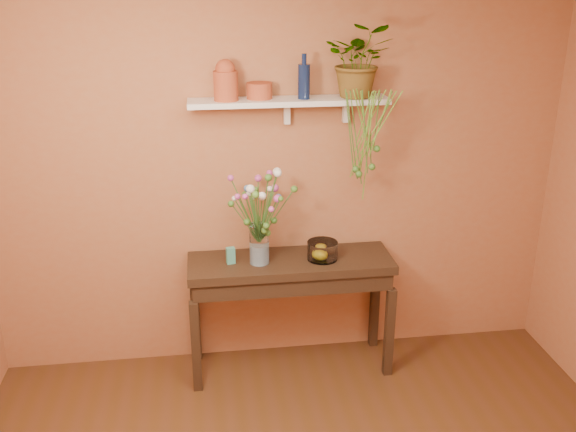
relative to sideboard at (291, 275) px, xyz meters
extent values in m
cube|color=#A96E48|center=(-0.05, 0.25, 0.62)|extent=(4.00, 0.04, 2.70)
cube|color=#362416|center=(0.00, 0.00, 0.09)|extent=(1.41, 0.45, 0.06)
cube|color=#362416|center=(0.00, 0.00, 0.00)|extent=(1.35, 0.42, 0.12)
cube|color=#362416|center=(-0.67, -0.20, -0.39)|extent=(0.06, 0.06, 0.67)
cube|color=#362416|center=(0.67, -0.20, -0.39)|extent=(0.06, 0.06, 0.67)
cube|color=#362416|center=(-0.67, 0.20, -0.39)|extent=(0.06, 0.06, 0.67)
cube|color=#362416|center=(0.67, 0.20, -0.39)|extent=(0.06, 0.06, 0.67)
cube|color=white|center=(0.00, 0.12, 1.19)|extent=(1.30, 0.24, 0.04)
cube|color=white|center=(0.00, 0.21, 1.10)|extent=(0.04, 0.05, 0.15)
cube|color=white|center=(0.40, 0.21, 1.10)|extent=(0.04, 0.05, 0.15)
cylinder|color=#A53E28|center=(-0.40, 0.10, 1.30)|extent=(0.20, 0.20, 0.18)
sphere|color=#A53E28|center=(-0.40, 0.10, 1.41)|extent=(0.12, 0.12, 0.12)
cylinder|color=#A53E28|center=(-0.18, 0.14, 1.26)|extent=(0.21, 0.21, 0.10)
cylinder|color=#0D193C|center=(0.10, 0.09, 1.32)|extent=(0.09, 0.09, 0.22)
cylinder|color=#0D193C|center=(0.10, 0.09, 1.46)|extent=(0.04, 0.04, 0.07)
imported|color=#3C6B24|center=(0.46, 0.10, 1.44)|extent=(0.50, 0.46, 0.47)
cylinder|color=#3C6B24|center=(0.47, -0.06, 1.01)|extent=(0.08, 0.07, 0.56)
cylinder|color=#66A631|center=(0.45, -0.04, 1.08)|extent=(0.14, 0.06, 0.41)
cylinder|color=#66A631|center=(0.47, -0.04, 0.99)|extent=(0.13, 0.19, 0.61)
cylinder|color=#3C6B24|center=(0.38, -0.09, 0.98)|extent=(0.14, 0.20, 0.61)
cylinder|color=#66A631|center=(0.47, -0.01, 1.08)|extent=(0.14, 0.06, 0.43)
cylinder|color=#66A631|center=(0.46, -0.05, 1.11)|extent=(0.10, 0.17, 0.37)
cylinder|color=#3C6B24|center=(0.41, -0.07, 0.97)|extent=(0.13, 0.11, 0.64)
cylinder|color=#66A631|center=(0.46, -0.06, 1.11)|extent=(0.05, 0.18, 0.35)
cylinder|color=#66A631|center=(0.45, -0.14, 1.00)|extent=(0.04, 0.34, 0.58)
cylinder|color=#3C6B24|center=(0.50, -0.07, 1.03)|extent=(0.09, 0.15, 0.51)
cylinder|color=#66A631|center=(0.55, -0.08, 1.07)|extent=(0.18, 0.17, 0.45)
cylinder|color=#66A631|center=(0.50, -0.05, 0.91)|extent=(0.01, 0.17, 0.76)
cylinder|color=#3C6B24|center=(0.38, -0.02, 1.02)|extent=(0.09, 0.04, 0.54)
cylinder|color=#66A631|center=(0.57, -0.06, 1.06)|extent=(0.11, 0.08, 0.45)
cylinder|color=#66A631|center=(0.49, -0.05, 1.02)|extent=(0.04, 0.19, 0.53)
cylinder|color=#3C6B24|center=(0.54, -0.06, 1.08)|extent=(0.01, 0.08, 0.41)
cylinder|color=#66A631|center=(0.50, -0.05, 1.08)|extent=(0.17, 0.11, 0.42)
cylinder|color=#66A631|center=(0.55, -0.05, 0.99)|extent=(0.26, 0.22, 0.60)
cylinder|color=#3C6B24|center=(0.57, -0.08, 1.09)|extent=(0.07, 0.19, 0.41)
sphere|color=#3C6B24|center=(0.42, -0.04, 0.76)|extent=(0.05, 0.05, 0.05)
sphere|color=#3C6B24|center=(0.56, -0.03, 0.89)|extent=(0.05, 0.05, 0.05)
sphere|color=#3C6B24|center=(0.52, -0.08, 0.79)|extent=(0.05, 0.05, 0.05)
sphere|color=#3C6B24|center=(0.43, -0.09, 0.74)|extent=(0.05, 0.05, 0.05)
cylinder|color=white|center=(-0.22, -0.03, 0.26)|extent=(0.13, 0.13, 0.28)
cylinder|color=silver|center=(-0.22, -0.03, 0.19)|extent=(0.12, 0.12, 0.13)
cylinder|color=#386B28|center=(-0.21, -0.10, 0.47)|extent=(0.02, 0.16, 0.37)
sphere|color=white|center=(-0.21, -0.18, 0.65)|extent=(0.05, 0.05, 0.05)
cylinder|color=#386B28|center=(-0.18, -0.11, 0.43)|extent=(0.07, 0.18, 0.29)
sphere|color=#C246A1|center=(-0.15, -0.20, 0.57)|extent=(0.04, 0.04, 0.04)
cylinder|color=#386B28|center=(-0.19, -0.10, 0.53)|extent=(0.06, 0.16, 0.49)
sphere|color=#3C6B24|center=(-0.17, -0.18, 0.77)|extent=(0.05, 0.05, 0.05)
cylinder|color=#386B28|center=(-0.15, -0.08, 0.45)|extent=(0.14, 0.12, 0.33)
sphere|color=#458129|center=(-0.08, -0.13, 0.61)|extent=(0.04, 0.04, 0.04)
cylinder|color=#386B28|center=(-0.16, -0.07, 0.45)|extent=(0.12, 0.09, 0.33)
sphere|color=#C246A1|center=(-0.10, -0.11, 0.61)|extent=(0.05, 0.05, 0.05)
cylinder|color=#386B28|center=(-0.16, -0.06, 0.53)|extent=(0.13, 0.07, 0.49)
sphere|color=white|center=(-0.10, -0.09, 0.77)|extent=(0.05, 0.05, 0.05)
cylinder|color=#386B28|center=(-0.10, -0.06, 0.47)|extent=(0.23, 0.08, 0.38)
sphere|color=#458129|center=(0.01, -0.09, 0.66)|extent=(0.05, 0.05, 0.05)
cylinder|color=#386B28|center=(-0.15, -0.03, 0.52)|extent=(0.13, 0.01, 0.48)
sphere|color=white|center=(-0.09, -0.03, 0.76)|extent=(0.06, 0.06, 0.06)
cylinder|color=#386B28|center=(-0.15, -0.02, 0.44)|extent=(0.14, 0.02, 0.30)
sphere|color=#4D7AB4|center=(-0.08, -0.02, 0.59)|extent=(0.04, 0.04, 0.04)
cylinder|color=#386B28|center=(-0.16, 0.01, 0.46)|extent=(0.13, 0.09, 0.34)
sphere|color=#C246A1|center=(-0.10, 0.05, 0.63)|extent=(0.05, 0.05, 0.05)
cylinder|color=#386B28|center=(-0.18, 0.00, 0.46)|extent=(0.09, 0.07, 0.35)
sphere|color=white|center=(-0.13, 0.03, 0.63)|extent=(0.04, 0.04, 0.04)
cylinder|color=#386B28|center=(-0.17, 0.06, 0.50)|extent=(0.10, 0.17, 0.42)
sphere|color=#C246A1|center=(-0.12, 0.14, 0.71)|extent=(0.04, 0.04, 0.04)
cylinder|color=#386B28|center=(-0.16, 0.05, 0.44)|extent=(0.11, 0.17, 0.32)
sphere|color=#3C6B24|center=(-0.11, 0.13, 0.60)|extent=(0.05, 0.05, 0.05)
cylinder|color=#386B28|center=(-0.22, 0.02, 0.45)|extent=(0.02, 0.11, 0.33)
sphere|color=#458129|center=(-0.23, 0.07, 0.62)|extent=(0.04, 0.04, 0.04)
cylinder|color=#386B28|center=(-0.21, 0.05, 0.48)|extent=(0.02, 0.16, 0.39)
sphere|color=#C246A1|center=(-0.20, 0.12, 0.68)|extent=(0.05, 0.05, 0.05)
cylinder|color=#386B28|center=(-0.23, 0.00, 0.43)|extent=(0.03, 0.07, 0.29)
sphere|color=white|center=(-0.24, 0.04, 0.58)|extent=(0.03, 0.03, 0.03)
cylinder|color=#386B28|center=(-0.26, 0.03, 0.43)|extent=(0.09, 0.12, 0.30)
sphere|color=#458129|center=(-0.30, 0.08, 0.58)|extent=(0.04, 0.04, 0.04)
cylinder|color=#386B28|center=(-0.24, 0.00, 0.45)|extent=(0.06, 0.06, 0.33)
sphere|color=white|center=(-0.27, 0.02, 0.62)|extent=(0.05, 0.05, 0.05)
cylinder|color=#386B28|center=(-0.25, -0.01, 0.47)|extent=(0.08, 0.05, 0.36)
sphere|color=#4D7AB4|center=(-0.29, 0.02, 0.64)|extent=(0.05, 0.05, 0.05)
cylinder|color=#386B28|center=(-0.31, -0.02, 0.51)|extent=(0.18, 0.02, 0.45)
sphere|color=#C246A1|center=(-0.39, -0.02, 0.73)|extent=(0.04, 0.04, 0.04)
cylinder|color=#386B28|center=(-0.30, -0.02, 0.44)|extent=(0.16, 0.03, 0.30)
sphere|color=white|center=(-0.37, -0.01, 0.59)|extent=(0.03, 0.03, 0.03)
cylinder|color=#386B28|center=(-0.29, -0.05, 0.45)|extent=(0.15, 0.06, 0.34)
sphere|color=#C246A1|center=(-0.36, -0.08, 0.62)|extent=(0.04, 0.04, 0.04)
cylinder|color=#386B28|center=(-0.31, -0.06, 0.43)|extent=(0.19, 0.08, 0.30)
sphere|color=#3C6B24|center=(-0.40, -0.09, 0.58)|extent=(0.04, 0.04, 0.04)
cylinder|color=#386B28|center=(-0.25, -0.05, 0.48)|extent=(0.06, 0.06, 0.40)
sphere|color=#458129|center=(-0.27, -0.08, 0.68)|extent=(0.04, 0.04, 0.04)
cylinder|color=#386B28|center=(-0.27, -0.11, 0.47)|extent=(0.10, 0.17, 0.38)
sphere|color=#C246A1|center=(-0.31, -0.18, 0.66)|extent=(0.04, 0.04, 0.04)
cylinder|color=#386B28|center=(-0.25, -0.07, 0.49)|extent=(0.06, 0.10, 0.40)
sphere|color=white|center=(-0.27, -0.12, 0.69)|extent=(0.06, 0.06, 0.06)
cylinder|color=#386B28|center=(-0.24, -0.15, 0.49)|extent=(0.04, 0.26, 0.42)
sphere|color=#458129|center=(-0.26, -0.28, 0.70)|extent=(0.05, 0.05, 0.05)
sphere|color=#3C6B24|center=(-0.30, -0.06, 0.44)|extent=(0.05, 0.05, 0.05)
sphere|color=#3C6B24|center=(-0.16, -0.06, 0.35)|extent=(0.05, 0.05, 0.05)
sphere|color=#3C6B24|center=(-0.18, -0.13, 0.43)|extent=(0.05, 0.05, 0.05)
sphere|color=#3C6B24|center=(-0.12, -0.04, 0.43)|extent=(0.05, 0.05, 0.05)
sphere|color=#3C6B24|center=(-0.21, 0.13, 0.39)|extent=(0.05, 0.05, 0.05)
sphere|color=#3C6B24|center=(-0.19, -0.09, 0.38)|extent=(0.05, 0.05, 0.05)
cylinder|color=white|center=(0.22, -0.02, 0.19)|extent=(0.21, 0.21, 0.13)
cylinder|color=white|center=(0.22, -0.02, 0.13)|extent=(0.21, 0.21, 0.01)
sphere|color=yellow|center=(0.20, -0.03, 0.17)|extent=(0.08, 0.08, 0.08)
cube|color=teal|center=(-0.41, -0.01, 0.18)|extent=(0.06, 0.05, 0.11)
camera|label=1|loc=(-0.56, -3.94, 1.94)|focal=39.62mm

